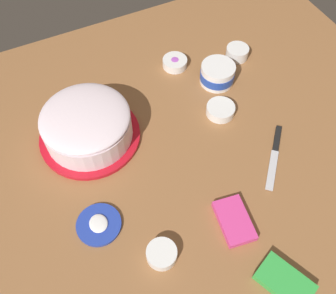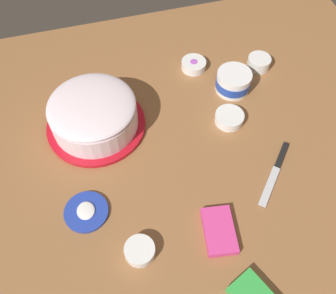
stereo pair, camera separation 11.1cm
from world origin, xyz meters
name	(u,v)px [view 1 (the left image)]	position (x,y,z in m)	size (l,w,h in m)	color
ground_plane	(212,162)	(0.00, 0.00, 0.00)	(1.54, 1.54, 0.00)	#936038
frosted_cake	(87,126)	(0.25, 0.30, 0.06)	(0.32, 0.32, 0.12)	red
frosting_tub	(217,74)	(0.29, -0.18, 0.04)	(0.12, 0.12, 0.07)	white
frosting_tub_lid	(99,224)	(-0.04, 0.38, 0.01)	(0.12, 0.12, 0.02)	#233DAD
spreading_knife	(275,151)	(-0.05, -0.19, 0.01)	(0.19, 0.17, 0.01)	silver
sprinkle_bowl_pink	(162,254)	(-0.19, 0.26, 0.02)	(0.08, 0.08, 0.03)	white
sprinkle_bowl_yellow	(220,110)	(0.16, -0.12, 0.02)	(0.09, 0.09, 0.03)	white
sprinkle_bowl_blue	(237,52)	(0.36, -0.31, 0.02)	(0.08, 0.08, 0.04)	white
sprinkle_bowl_rainbow	(175,62)	(0.42, -0.08, 0.02)	(0.09, 0.09, 0.03)	white
candy_box_lower	(234,221)	(-0.19, 0.04, 0.01)	(0.13, 0.08, 0.02)	#E53D8E
candy_box_upper	(285,282)	(-0.39, 0.01, 0.01)	(0.14, 0.08, 0.03)	green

